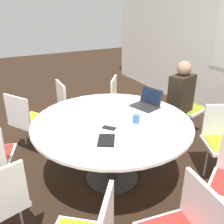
{
  "coord_description": "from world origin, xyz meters",
  "views": [
    {
      "loc": [
        2.13,
        -1.12,
        1.92
      ],
      "look_at": [
        0.0,
        0.0,
        0.85
      ],
      "focal_mm": 40.0,
      "sensor_mm": 36.0,
      "label": 1
    }
  ],
  "objects_px": {
    "chair_0": "(184,103)",
    "spiral_notebook": "(106,140)",
    "chair_9": "(223,137)",
    "coffee_cup": "(136,119)",
    "chair_1": "(122,100)",
    "chair_3": "(27,118)",
    "chair_2": "(70,103)",
    "laptop": "(147,102)",
    "cell_phone": "(109,128)",
    "person_0": "(182,96)"
  },
  "relations": [
    {
      "from": "chair_0",
      "to": "chair_1",
      "type": "xyz_separation_m",
      "value": [
        -0.57,
        -0.78,
        0.0
      ]
    },
    {
      "from": "chair_2",
      "to": "spiral_notebook",
      "type": "relative_size",
      "value": 3.28
    },
    {
      "from": "spiral_notebook",
      "to": "coffee_cup",
      "type": "height_order",
      "value": "coffee_cup"
    },
    {
      "from": "chair_2",
      "to": "coffee_cup",
      "type": "xyz_separation_m",
      "value": [
        1.45,
        0.25,
        0.29
      ]
    },
    {
      "from": "chair_3",
      "to": "person_0",
      "type": "distance_m",
      "value": 2.16
    },
    {
      "from": "coffee_cup",
      "to": "chair_1",
      "type": "bearing_deg",
      "value": 156.59
    },
    {
      "from": "person_0",
      "to": "laptop",
      "type": "height_order",
      "value": "person_0"
    },
    {
      "from": "cell_phone",
      "to": "chair_9",
      "type": "bearing_deg",
      "value": 74.18
    },
    {
      "from": "chair_9",
      "to": "spiral_notebook",
      "type": "height_order",
      "value": "chair_9"
    },
    {
      "from": "chair_9",
      "to": "laptop",
      "type": "bearing_deg",
      "value": -21.05
    },
    {
      "from": "spiral_notebook",
      "to": "coffee_cup",
      "type": "xyz_separation_m",
      "value": [
        -0.2,
        0.45,
        0.03
      ]
    },
    {
      "from": "chair_9",
      "to": "cell_phone",
      "type": "distance_m",
      "value": 1.36
    },
    {
      "from": "chair_1",
      "to": "spiral_notebook",
      "type": "distance_m",
      "value": 1.74
    },
    {
      "from": "chair_2",
      "to": "coffee_cup",
      "type": "height_order",
      "value": "chair_2"
    },
    {
      "from": "chair_0",
      "to": "chair_1",
      "type": "bearing_deg",
      "value": -51.69
    },
    {
      "from": "person_0",
      "to": "cell_phone",
      "type": "height_order",
      "value": "person_0"
    },
    {
      "from": "chair_1",
      "to": "chair_9",
      "type": "distance_m",
      "value": 1.63
    },
    {
      "from": "laptop",
      "to": "coffee_cup",
      "type": "xyz_separation_m",
      "value": [
        0.32,
        -0.37,
        -0.01
      ]
    },
    {
      "from": "chair_9",
      "to": "spiral_notebook",
      "type": "xyz_separation_m",
      "value": [
        -0.15,
        -1.42,
        0.26
      ]
    },
    {
      "from": "chair_2",
      "to": "laptop",
      "type": "xyz_separation_m",
      "value": [
        1.13,
        0.61,
        0.3
      ]
    },
    {
      "from": "chair_0",
      "to": "coffee_cup",
      "type": "distance_m",
      "value": 1.49
    },
    {
      "from": "chair_0",
      "to": "chair_9",
      "type": "relative_size",
      "value": 1.0
    },
    {
      "from": "chair_1",
      "to": "chair_2",
      "type": "height_order",
      "value": "same"
    },
    {
      "from": "laptop",
      "to": "cell_phone",
      "type": "relative_size",
      "value": 2.38
    },
    {
      "from": "chair_9",
      "to": "person_0",
      "type": "bearing_deg",
      "value": -71.53
    },
    {
      "from": "chair_9",
      "to": "chair_2",
      "type": "bearing_deg",
      "value": -29.27
    },
    {
      "from": "coffee_cup",
      "to": "cell_phone",
      "type": "height_order",
      "value": "coffee_cup"
    },
    {
      "from": "chair_0",
      "to": "chair_3",
      "type": "height_order",
      "value": "same"
    },
    {
      "from": "chair_0",
      "to": "spiral_notebook",
      "type": "relative_size",
      "value": 3.28
    },
    {
      "from": "chair_1",
      "to": "chair_2",
      "type": "relative_size",
      "value": 1.0
    },
    {
      "from": "chair_9",
      "to": "coffee_cup",
      "type": "height_order",
      "value": "chair_9"
    },
    {
      "from": "chair_1",
      "to": "coffee_cup",
      "type": "bearing_deg",
      "value": 14.19
    },
    {
      "from": "chair_3",
      "to": "spiral_notebook",
      "type": "distance_m",
      "value": 1.52
    },
    {
      "from": "chair_9",
      "to": "chair_1",
      "type": "bearing_deg",
      "value": -47.57
    },
    {
      "from": "spiral_notebook",
      "to": "cell_phone",
      "type": "relative_size",
      "value": 1.69
    },
    {
      "from": "chair_0",
      "to": "chair_9",
      "type": "xyz_separation_m",
      "value": [
        1.0,
        -0.33,
        0.0
      ]
    },
    {
      "from": "chair_1",
      "to": "chair_0",
      "type": "bearing_deg",
      "value": 91.39
    },
    {
      "from": "chair_9",
      "to": "coffee_cup",
      "type": "bearing_deg",
      "value": 6.89
    },
    {
      "from": "chair_0",
      "to": "chair_9",
      "type": "bearing_deg",
      "value": 56.3
    },
    {
      "from": "chair_9",
      "to": "person_0",
      "type": "xyz_separation_m",
      "value": [
        -0.85,
        0.12,
        0.2
      ]
    },
    {
      "from": "chair_2",
      "to": "person_0",
      "type": "height_order",
      "value": "person_0"
    },
    {
      "from": "chair_1",
      "to": "cell_phone",
      "type": "bearing_deg",
      "value": 2.69
    },
    {
      "from": "laptop",
      "to": "spiral_notebook",
      "type": "xyz_separation_m",
      "value": [
        0.52,
        -0.81,
        -0.04
      ]
    },
    {
      "from": "spiral_notebook",
      "to": "person_0",
      "type": "bearing_deg",
      "value": 114.46
    },
    {
      "from": "chair_0",
      "to": "chair_9",
      "type": "distance_m",
      "value": 1.05
    },
    {
      "from": "person_0",
      "to": "spiral_notebook",
      "type": "xyz_separation_m",
      "value": [
        0.7,
        -1.54,
        0.06
      ]
    },
    {
      "from": "chair_1",
      "to": "person_0",
      "type": "distance_m",
      "value": 0.93
    },
    {
      "from": "chair_0",
      "to": "chair_3",
      "type": "xyz_separation_m",
      "value": [
        -0.57,
        -2.23,
        0.0
      ]
    },
    {
      "from": "spiral_notebook",
      "to": "cell_phone",
      "type": "bearing_deg",
      "value": 147.44
    },
    {
      "from": "chair_0",
      "to": "coffee_cup",
      "type": "bearing_deg",
      "value": 10.99
    }
  ]
}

